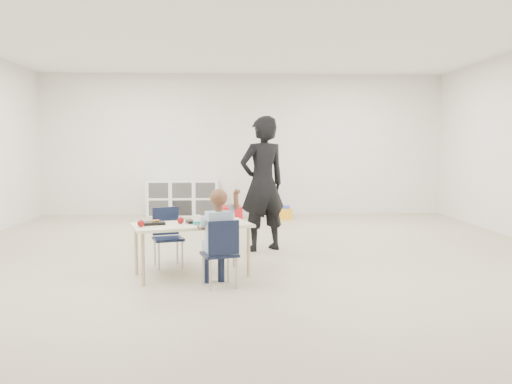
{
  "coord_description": "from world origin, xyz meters",
  "views": [
    {
      "loc": [
        -0.26,
        -6.37,
        1.38
      ],
      "look_at": [
        0.03,
        -0.18,
        0.85
      ],
      "focal_mm": 38.0,
      "sensor_mm": 36.0,
      "label": 1
    }
  ],
  "objects_px": {
    "adult": "(263,184)",
    "cubby_shelf": "(183,198)",
    "table": "(192,249)",
    "chair_near": "(219,253)",
    "child": "(219,233)"
  },
  "relations": [
    {
      "from": "adult",
      "to": "cubby_shelf",
      "type": "bearing_deg",
      "value": -94.76
    },
    {
      "from": "adult",
      "to": "table",
      "type": "bearing_deg",
      "value": 33.38
    },
    {
      "from": "chair_near",
      "to": "cubby_shelf",
      "type": "bearing_deg",
      "value": 81.15
    },
    {
      "from": "table",
      "to": "adult",
      "type": "relative_size",
      "value": 0.76
    },
    {
      "from": "table",
      "to": "child",
      "type": "bearing_deg",
      "value": -74.05
    },
    {
      "from": "cubby_shelf",
      "to": "table",
      "type": "bearing_deg",
      "value": -83.96
    },
    {
      "from": "child",
      "to": "adult",
      "type": "xyz_separation_m",
      "value": [
        0.53,
        1.84,
        0.35
      ]
    },
    {
      "from": "table",
      "to": "chair_near",
      "type": "bearing_deg",
      "value": -74.05
    },
    {
      "from": "child",
      "to": "cubby_shelf",
      "type": "height_order",
      "value": "child"
    },
    {
      "from": "table",
      "to": "child",
      "type": "height_order",
      "value": "child"
    },
    {
      "from": "cubby_shelf",
      "to": "adult",
      "type": "height_order",
      "value": "adult"
    },
    {
      "from": "chair_near",
      "to": "child",
      "type": "distance_m",
      "value": 0.19
    },
    {
      "from": "table",
      "to": "cubby_shelf",
      "type": "relative_size",
      "value": 0.96
    },
    {
      "from": "adult",
      "to": "chair_near",
      "type": "bearing_deg",
      "value": 48.32
    },
    {
      "from": "table",
      "to": "chair_near",
      "type": "relative_size",
      "value": 2.01
    }
  ]
}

